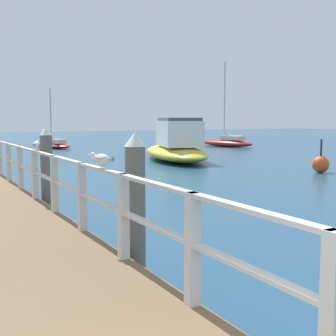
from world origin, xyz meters
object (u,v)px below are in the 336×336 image
Objects in this scene: boat_3 at (227,142)px; channel_buoy at (321,164)px; seagull_foreground at (102,159)px; seagull_background at (36,144)px; dock_piling_far at (47,170)px; dock_piling_near at (135,205)px; boat_0 at (176,146)px; boat_1 at (53,145)px.

boat_3 is 4.86× the size of channel_buoy.
seagull_background is (0.01, 3.98, 0.00)m from seagull_foreground.
dock_piling_far is 0.30× the size of boat_3.
dock_piling_near is at bearing -90.00° from dock_piling_far.
dock_piling_far is 1.46× the size of channel_buoy.
boat_3 is at bearing 66.16° from channel_buoy.
boat_3 is at bearing 44.86° from dock_piling_far.
dock_piling_near is 0.24× the size of boat_0.
seagull_background is at bearing 65.89° from seagull_foreground.
boat_0 is 13.82m from boat_1.
dock_piling_near is at bearing 75.45° from boat_0.
boat_1 is (6.39, 28.82, -0.76)m from dock_piling_near.
channel_buoy is at bearing 32.60° from dock_piling_near.
dock_piling_near is 0.30× the size of boat_3.
boat_0 is (9.87, 11.10, -0.92)m from seagull_background.
seagull_foreground is 30.90m from boat_3.
boat_1 is (6.77, 24.56, -1.40)m from seagull_background.
channel_buoy is (5.59, -21.16, 0.08)m from boat_1.
dock_piling_near is 1.00× the size of dock_piling_far.
dock_piling_near reaches higher than seagull_background.
seagull_foreground is (-0.38, -4.67, 0.64)m from dock_piling_far.
dock_piling_far is 0.45× the size of boat_1.
boat_1 is (-3.10, 13.46, -0.48)m from boat_0.
dock_piling_far reaches higher than seagull_foreground.
seagull_foreground reaches higher than channel_buoy.
seagull_foreground is 1.00× the size of seagull_background.
boat_0 is at bearing 72.40° from seagull_background.
channel_buoy is at bearing 12.78° from dock_piling_far.
channel_buoy is (12.36, 3.41, -1.32)m from seagull_background.
channel_buoy is at bearing -92.47° from boat_1.
boat_1 is (6.39, 23.88, -0.76)m from dock_piling_far.
boat_1 is 0.67× the size of boat_3.
channel_buoy is at bearing 39.45° from seagull_background.
boat_3 is at bearing 69.36° from seagull_background.
dock_piling_near is 29.53m from boat_1.
channel_buoy is (-7.26, -16.44, -0.01)m from boat_3.
boat_3 is (19.25, 19.15, -0.67)m from dock_piling_far.
boat_1 is 13.70m from boat_3.
boat_3 reaches higher than boat_0.
seagull_background is 0.32× the size of channel_buoy.
boat_3 reaches higher than seagull_foreground.
channel_buoy is at bearing 125.10° from boat_0.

